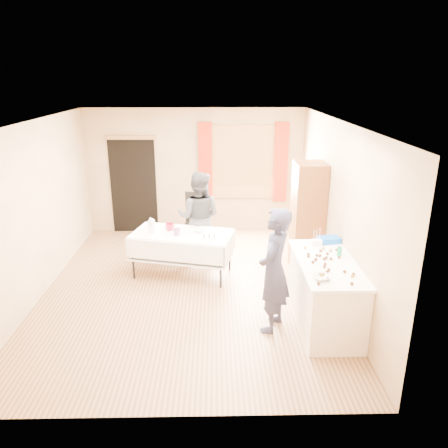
{
  "coord_description": "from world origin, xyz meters",
  "views": [
    {
      "loc": [
        0.42,
        -6.24,
        3.23
      ],
      "look_at": [
        0.55,
        0.0,
        1.08
      ],
      "focal_mm": 35.0,
      "sensor_mm": 36.0,
      "label": 1
    }
  ],
  "objects_px": {
    "girl": "(274,271)",
    "woman": "(199,217)",
    "counter": "(325,293)",
    "cabinet": "(308,217)",
    "party_table": "(182,250)",
    "chair": "(197,233)"
  },
  "relations": [
    {
      "from": "girl",
      "to": "woman",
      "type": "bearing_deg",
      "value": -131.12
    },
    {
      "from": "counter",
      "to": "girl",
      "type": "distance_m",
      "value": 0.82
    },
    {
      "from": "girl",
      "to": "woman",
      "type": "xyz_separation_m",
      "value": [
        -1.04,
        2.29,
        -0.02
      ]
    },
    {
      "from": "cabinet",
      "to": "woman",
      "type": "xyz_separation_m",
      "value": [
        -1.86,
        0.36,
        -0.11
      ]
    },
    {
      "from": "girl",
      "to": "counter",
      "type": "bearing_deg",
      "value": 122.91
    },
    {
      "from": "party_table",
      "to": "chair",
      "type": "distance_m",
      "value": 1.16
    },
    {
      "from": "cabinet",
      "to": "party_table",
      "type": "bearing_deg",
      "value": -173.36
    },
    {
      "from": "party_table",
      "to": "woman",
      "type": "bearing_deg",
      "value": 80.46
    },
    {
      "from": "counter",
      "to": "woman",
      "type": "distance_m",
      "value": 2.83
    },
    {
      "from": "chair",
      "to": "girl",
      "type": "distance_m",
      "value": 3.08
    },
    {
      "from": "counter",
      "to": "woman",
      "type": "bearing_deg",
      "value": 128.92
    },
    {
      "from": "counter",
      "to": "party_table",
      "type": "relative_size",
      "value": 0.9
    },
    {
      "from": "cabinet",
      "to": "party_table",
      "type": "distance_m",
      "value": 2.2
    },
    {
      "from": "cabinet",
      "to": "girl",
      "type": "height_order",
      "value": "cabinet"
    },
    {
      "from": "party_table",
      "to": "girl",
      "type": "xyz_separation_m",
      "value": [
        1.31,
        -1.68,
        0.39
      ]
    },
    {
      "from": "cabinet",
      "to": "party_table",
      "type": "xyz_separation_m",
      "value": [
        -2.13,
        -0.25,
        -0.49
      ]
    },
    {
      "from": "counter",
      "to": "woman",
      "type": "height_order",
      "value": "woman"
    },
    {
      "from": "counter",
      "to": "cabinet",
      "type": "bearing_deg",
      "value": 86.86
    },
    {
      "from": "cabinet",
      "to": "party_table",
      "type": "height_order",
      "value": "cabinet"
    },
    {
      "from": "cabinet",
      "to": "chair",
      "type": "relative_size",
      "value": 1.68
    },
    {
      "from": "party_table",
      "to": "chair",
      "type": "bearing_deg",
      "value": 94.05
    },
    {
      "from": "chair",
      "to": "woman",
      "type": "relative_size",
      "value": 0.67
    }
  ]
}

